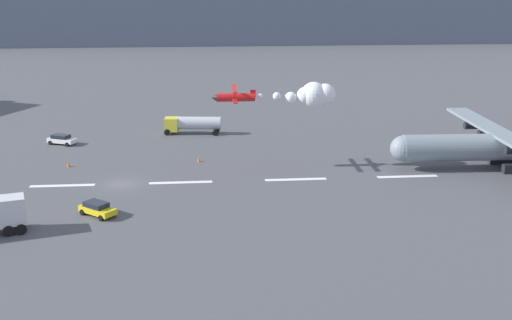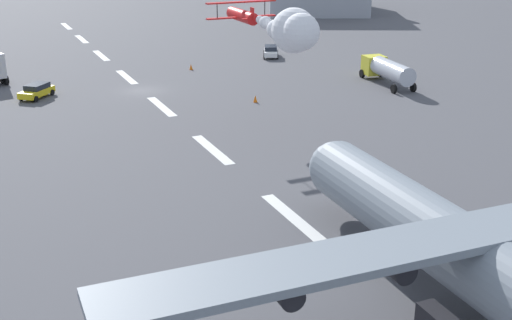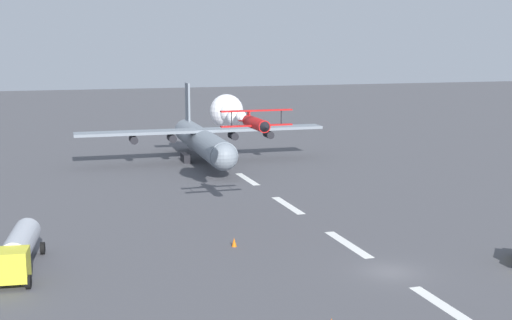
{
  "view_description": "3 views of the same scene",
  "coord_description": "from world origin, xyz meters",
  "px_view_note": "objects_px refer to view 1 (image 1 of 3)",
  "views": [
    {
      "loc": [
        9.93,
        -80.05,
        25.4
      ],
      "look_at": [
        16.7,
        -3.31,
        3.67
      ],
      "focal_mm": 46.07,
      "sensor_mm": 36.0,
      "label": 1
    },
    {
      "loc": [
        71.74,
        -18.22,
        18.18
      ],
      "look_at": [
        31.06,
        0.0,
        2.01
      ],
      "focal_mm": 46.95,
      "sensor_mm": 36.0,
      "label": 2
    },
    {
      "loc": [
        -42.62,
        24.29,
        16.84
      ],
      "look_at": [
        14.81,
        5.9,
        6.41
      ],
      "focal_mm": 46.88,
      "sensor_mm": 36.0,
      "label": 3
    }
  ],
  "objects_px": {
    "cargo_transport_plane": "(495,146)",
    "stunt_biplane_red": "(307,95)",
    "airport_staff_sedan": "(62,139)",
    "fuel_tanker_truck": "(192,124)",
    "followme_car_yellow": "(97,208)",
    "traffic_cone_near": "(69,164)",
    "traffic_cone_far": "(199,159)"
  },
  "relations": [
    {
      "from": "fuel_tanker_truck",
      "to": "traffic_cone_far",
      "type": "xyz_separation_m",
      "value": [
        1.05,
        -17.12,
        -1.37
      ]
    },
    {
      "from": "fuel_tanker_truck",
      "to": "traffic_cone_near",
      "type": "height_order",
      "value": "fuel_tanker_truck"
    },
    {
      "from": "cargo_transport_plane",
      "to": "fuel_tanker_truck",
      "type": "bearing_deg",
      "value": 149.66
    },
    {
      "from": "fuel_tanker_truck",
      "to": "followme_car_yellow",
      "type": "xyz_separation_m",
      "value": [
        -10.15,
        -37.72,
        -0.93
      ]
    },
    {
      "from": "cargo_transport_plane",
      "to": "traffic_cone_far",
      "type": "bearing_deg",
      "value": 170.23
    },
    {
      "from": "cargo_transport_plane",
      "to": "stunt_biplane_red",
      "type": "xyz_separation_m",
      "value": [
        -25.35,
        3.19,
        6.73
      ]
    },
    {
      "from": "airport_staff_sedan",
      "to": "traffic_cone_near",
      "type": "xyz_separation_m",
      "value": [
        3.36,
        -12.8,
        -0.44
      ]
    },
    {
      "from": "followme_car_yellow",
      "to": "airport_staff_sedan",
      "type": "xyz_separation_m",
      "value": [
        -10.06,
        32.46,
        0.0
      ]
    },
    {
      "from": "followme_car_yellow",
      "to": "traffic_cone_far",
      "type": "bearing_deg",
      "value": 61.47
    },
    {
      "from": "fuel_tanker_truck",
      "to": "airport_staff_sedan",
      "type": "height_order",
      "value": "fuel_tanker_truck"
    },
    {
      "from": "followme_car_yellow",
      "to": "airport_staff_sedan",
      "type": "relative_size",
      "value": 0.93
    },
    {
      "from": "cargo_transport_plane",
      "to": "stunt_biplane_red",
      "type": "relative_size",
      "value": 2.16
    },
    {
      "from": "stunt_biplane_red",
      "to": "traffic_cone_far",
      "type": "height_order",
      "value": "stunt_biplane_red"
    },
    {
      "from": "fuel_tanker_truck",
      "to": "followme_car_yellow",
      "type": "distance_m",
      "value": 39.08
    },
    {
      "from": "airport_staff_sedan",
      "to": "traffic_cone_far",
      "type": "bearing_deg",
      "value": -29.13
    },
    {
      "from": "stunt_biplane_red",
      "to": "airport_staff_sedan",
      "type": "height_order",
      "value": "stunt_biplane_red"
    },
    {
      "from": "airport_staff_sedan",
      "to": "stunt_biplane_red",
      "type": "bearing_deg",
      "value": -23.43
    },
    {
      "from": "stunt_biplane_red",
      "to": "traffic_cone_far",
      "type": "xyz_separation_m",
      "value": [
        -14.61,
        3.7,
        -9.57
      ]
    },
    {
      "from": "fuel_tanker_truck",
      "to": "airport_staff_sedan",
      "type": "bearing_deg",
      "value": -165.39
    },
    {
      "from": "fuel_tanker_truck",
      "to": "traffic_cone_far",
      "type": "height_order",
      "value": "fuel_tanker_truck"
    },
    {
      "from": "traffic_cone_near",
      "to": "traffic_cone_far",
      "type": "bearing_deg",
      "value": 3.05
    },
    {
      "from": "stunt_biplane_red",
      "to": "traffic_cone_near",
      "type": "xyz_separation_m",
      "value": [
        -32.51,
        2.74,
        -9.57
      ]
    },
    {
      "from": "followme_car_yellow",
      "to": "airport_staff_sedan",
      "type": "height_order",
      "value": "same"
    },
    {
      "from": "cargo_transport_plane",
      "to": "fuel_tanker_truck",
      "type": "relative_size",
      "value": 3.78
    },
    {
      "from": "cargo_transport_plane",
      "to": "stunt_biplane_red",
      "type": "distance_m",
      "value": 26.42
    },
    {
      "from": "traffic_cone_far",
      "to": "airport_staff_sedan",
      "type": "bearing_deg",
      "value": 150.87
    },
    {
      "from": "cargo_transport_plane",
      "to": "traffic_cone_near",
      "type": "height_order",
      "value": "cargo_transport_plane"
    },
    {
      "from": "fuel_tanker_truck",
      "to": "traffic_cone_far",
      "type": "distance_m",
      "value": 17.2
    },
    {
      "from": "stunt_biplane_red",
      "to": "airport_staff_sedan",
      "type": "relative_size",
      "value": 3.49
    },
    {
      "from": "fuel_tanker_truck",
      "to": "stunt_biplane_red",
      "type": "bearing_deg",
      "value": -53.04
    },
    {
      "from": "stunt_biplane_red",
      "to": "airport_staff_sedan",
      "type": "distance_m",
      "value": 40.14
    },
    {
      "from": "stunt_biplane_red",
      "to": "airport_staff_sedan",
      "type": "bearing_deg",
      "value": 156.57
    }
  ]
}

